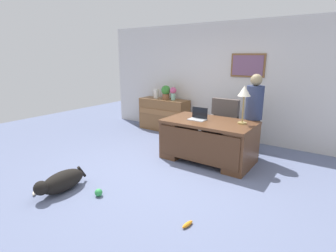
% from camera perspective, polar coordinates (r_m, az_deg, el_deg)
% --- Properties ---
extents(ground_plane, '(12.00, 12.00, 0.00)m').
position_cam_1_polar(ground_plane, '(4.54, -0.74, -10.25)').
color(ground_plane, slate).
extents(back_wall, '(7.00, 0.16, 2.70)m').
position_cam_1_polar(back_wall, '(6.44, 12.99, 9.36)').
color(back_wall, silver).
rests_on(back_wall, ground_plane).
extents(desk, '(1.65, 0.98, 0.77)m').
position_cam_1_polar(desk, '(5.01, 8.65, -2.90)').
color(desk, brown).
rests_on(desk, ground_plane).
extents(credenza, '(1.35, 0.50, 0.84)m').
position_cam_1_polar(credenza, '(7.05, -0.85, 2.51)').
color(credenza, brown).
rests_on(credenza, ground_plane).
extents(armchair, '(0.60, 0.59, 1.04)m').
position_cam_1_polar(armchair, '(5.80, 11.49, 0.02)').
color(armchair, '#564C47').
rests_on(armchair, ground_plane).
extents(person_standing, '(0.32, 0.32, 1.62)m').
position_cam_1_polar(person_standing, '(5.26, 18.02, 2.09)').
color(person_standing, '#262323').
rests_on(person_standing, ground_plane).
extents(dog_lying, '(0.32, 0.86, 0.30)m').
position_cam_1_polar(dog_lying, '(4.22, -22.22, -11.14)').
color(dog_lying, black).
rests_on(dog_lying, ground_plane).
extents(laptop, '(0.32, 0.22, 0.22)m').
position_cam_1_polar(laptop, '(5.00, 6.57, 2.03)').
color(laptop, '#B2B5BA').
rests_on(laptop, desk).
extents(desk_lamp, '(0.22, 0.22, 0.67)m').
position_cam_1_polar(desk_lamp, '(4.76, 16.20, 6.77)').
color(desk_lamp, '#9E8447').
rests_on(desk_lamp, desk).
extents(vase_with_flowers, '(0.17, 0.17, 0.33)m').
position_cam_1_polar(vase_with_flowers, '(6.78, 1.12, 7.29)').
color(vase_with_flowers, '#86C2A8').
rests_on(vase_with_flowers, credenza).
extents(vase_empty, '(0.14, 0.14, 0.25)m').
position_cam_1_polar(vase_empty, '(7.11, -2.59, 7.04)').
color(vase_empty, silver).
rests_on(vase_empty, credenza).
extents(potted_plant, '(0.24, 0.24, 0.36)m').
position_cam_1_polar(potted_plant, '(6.91, -0.47, 7.45)').
color(potted_plant, brown).
rests_on(potted_plant, credenza).
extents(dog_toy_ball, '(0.11, 0.11, 0.11)m').
position_cam_1_polar(dog_toy_ball, '(3.98, -14.82, -13.78)').
color(dog_toy_ball, green).
rests_on(dog_toy_ball, ground_plane).
extents(dog_toy_bone, '(0.08, 0.19, 0.05)m').
position_cam_1_polar(dog_toy_bone, '(3.29, 4.24, -20.49)').
color(dog_toy_bone, orange).
rests_on(dog_toy_bone, ground_plane).
extents(dog_toy_plush, '(0.15, 0.13, 0.05)m').
position_cam_1_polar(dog_toy_plush, '(4.36, -26.99, -12.80)').
color(dog_toy_plush, beige).
rests_on(dog_toy_plush, ground_plane).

